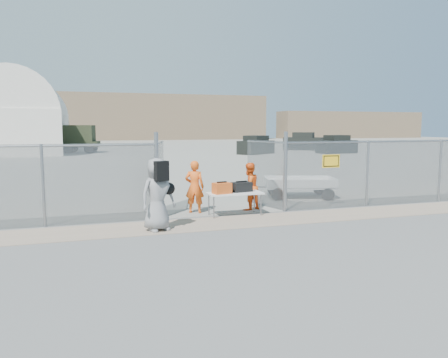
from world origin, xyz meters
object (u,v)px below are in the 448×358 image
object	(u,v)px
visitor	(158,195)
security_worker_right	(249,187)
security_worker_left	(195,187)
utility_trailer	(299,187)
folding_table	(235,204)

from	to	relation	value
visitor	security_worker_right	bearing A→B (deg)	10.99
security_worker_left	utility_trailer	bearing A→B (deg)	-135.29
security_worker_left	visitor	xyz separation A→B (m)	(-1.44, -1.94, 0.12)
security_worker_left	utility_trailer	distance (m)	4.78
folding_table	visitor	world-z (taller)	visitor
folding_table	security_worker_left	xyz separation A→B (m)	(-1.05, 0.73, 0.46)
security_worker_left	security_worker_right	world-z (taller)	security_worker_left
folding_table	security_worker_right	distance (m)	1.06
security_worker_right	utility_trailer	xyz separation A→B (m)	(2.69, 1.75, -0.36)
security_worker_right	visitor	bearing A→B (deg)	6.91
visitor	security_worker_left	bearing A→B (deg)	33.87
security_worker_left	utility_trailer	size ratio (longest dim) A/B	0.49
security_worker_left	visitor	size ratio (longest dim) A/B	0.87
security_worker_right	visitor	size ratio (longest dim) A/B	0.81
folding_table	security_worker_right	world-z (taller)	security_worker_right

